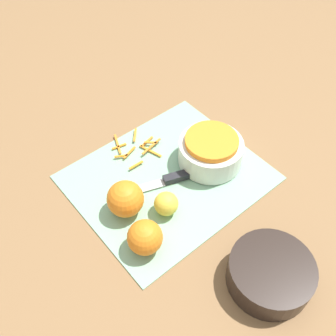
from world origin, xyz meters
TOP-DOWN VIEW (x-y plane):
  - ground_plane at (0.00, 0.00)m, footprint 4.00×4.00m
  - cutting_board at (0.00, 0.00)m, footprint 0.42×0.36m
  - bowl_speckled at (-0.11, 0.03)m, footprint 0.15×0.15m
  - bowl_dark at (0.01, 0.32)m, footprint 0.16×0.16m
  - knife at (-0.00, 0.02)m, footprint 0.21×0.10m
  - orange_left at (0.13, 0.01)m, footprint 0.08×0.08m
  - orange_right at (0.15, 0.11)m, footprint 0.07×0.07m
  - lemon at (0.06, 0.07)m, footprint 0.05×0.05m
  - peel_pile at (0.00, -0.12)m, footprint 0.12×0.14m

SIDE VIEW (x-z plane):
  - ground_plane at x=0.00m, z-range 0.00..0.00m
  - cutting_board at x=0.00m, z-range 0.00..0.01m
  - peel_pile at x=0.00m, z-range 0.01..0.01m
  - knife at x=0.00m, z-range 0.00..0.02m
  - bowl_dark at x=0.01m, z-range 0.00..0.06m
  - lemon at x=0.06m, z-range 0.01..0.06m
  - orange_right at x=0.15m, z-range 0.01..0.08m
  - bowl_speckled at x=-0.11m, z-range 0.00..0.08m
  - orange_left at x=0.13m, z-range 0.01..0.09m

